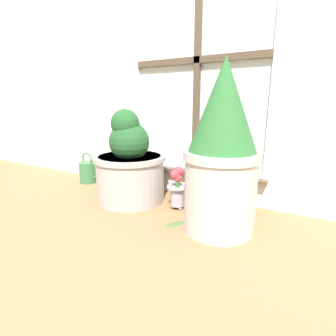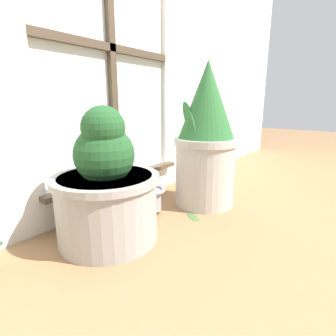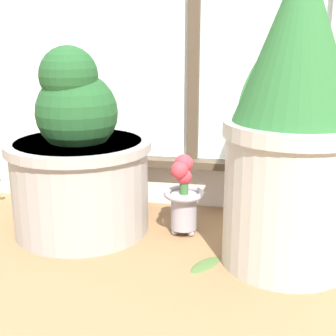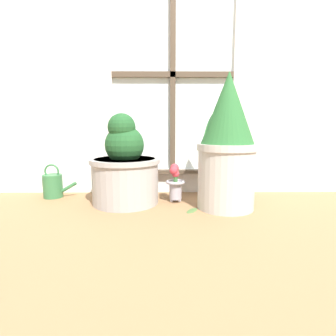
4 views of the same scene
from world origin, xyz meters
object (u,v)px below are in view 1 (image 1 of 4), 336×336
object	(u,v)px
potted_plant_left	(130,166)
potted_plant_right	(222,152)
flower_vase	(177,188)
watering_can	(88,172)

from	to	relation	value
potted_plant_left	potted_plant_right	size ratio (longest dim) A/B	0.71
flower_vase	potted_plant_right	bearing A→B (deg)	-24.17
potted_plant_left	flower_vase	distance (m)	0.31
potted_plant_left	flower_vase	xyz separation A→B (m)	(0.30, 0.02, -0.09)
potted_plant_left	watering_can	xyz separation A→B (m)	(-0.49, 0.13, -0.13)
potted_plant_right	watering_can	distance (m)	1.13
flower_vase	watering_can	distance (m)	0.80
potted_plant_left	potted_plant_right	distance (m)	0.60
potted_plant_right	watering_can	size ratio (longest dim) A/B	3.40
watering_can	flower_vase	bearing A→B (deg)	-7.78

